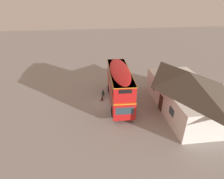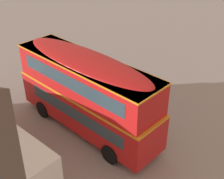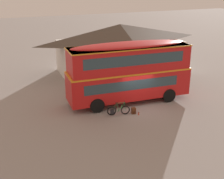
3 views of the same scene
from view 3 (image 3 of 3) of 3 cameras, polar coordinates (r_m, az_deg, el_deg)
name	(u,v)px [view 3 (image 3 of 3)]	position (r m, az deg, el deg)	size (l,w,h in m)	color
ground_plane	(138,107)	(23.25, 4.95, -3.42)	(120.00, 120.00, 0.00)	gray
double_decker_bus	(129,70)	(23.46, 3.25, 3.73)	(9.80, 2.99, 4.79)	black
touring_bicycle	(118,110)	(21.82, 1.10, -3.95)	(1.66, 0.56, 1.02)	black
backpack_on_ground	(134,110)	(22.11, 4.13, -3.96)	(0.33, 0.31, 0.52)	#592D19
water_bottle_red_squeeze	(139,114)	(21.99, 5.09, -4.59)	(0.08, 0.08, 0.23)	#D84C33
pub_building	(120,48)	(31.45, 1.50, 7.93)	(12.72, 6.67, 4.97)	silver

